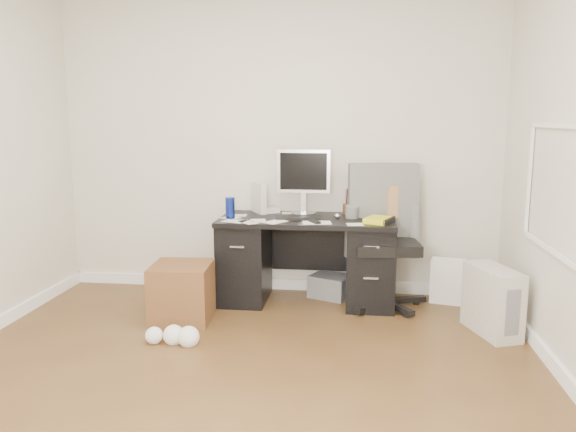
% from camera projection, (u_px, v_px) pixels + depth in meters
% --- Properties ---
extents(ground, '(4.00, 4.00, 0.00)m').
position_uv_depth(ground, '(233.00, 387.00, 3.38)').
color(ground, '#4D3118').
rests_on(ground, ground).
extents(room_shell, '(4.02, 4.02, 2.71)m').
position_uv_depth(room_shell, '(235.00, 107.00, 3.12)').
color(room_shell, beige).
rests_on(room_shell, ground).
extents(desk, '(1.50, 0.70, 0.75)m').
position_uv_depth(desk, '(307.00, 257.00, 4.89)').
color(desk, black).
rests_on(desk, ground).
extents(loose_papers, '(1.10, 0.60, 0.00)m').
position_uv_depth(loose_papers, '(283.00, 218.00, 4.81)').
color(loose_papers, white).
rests_on(loose_papers, desk).
extents(lcd_monitor, '(0.47, 0.28, 0.59)m').
position_uv_depth(lcd_monitor, '(304.00, 182.00, 4.93)').
color(lcd_monitor, '#BBBCC0').
rests_on(lcd_monitor, desk).
extents(keyboard, '(0.40, 0.18, 0.02)m').
position_uv_depth(keyboard, '(298.00, 218.00, 4.78)').
color(keyboard, black).
rests_on(keyboard, desk).
extents(computer_mouse, '(0.06, 0.06, 0.05)m').
position_uv_depth(computer_mouse, '(337.00, 216.00, 4.78)').
color(computer_mouse, '#BBBCC0').
rests_on(computer_mouse, desk).
extents(travel_mug, '(0.09, 0.09, 0.18)m').
position_uv_depth(travel_mug, '(230.00, 208.00, 4.80)').
color(travel_mug, navy).
rests_on(travel_mug, desk).
extents(white_binder, '(0.21, 0.26, 0.27)m').
position_uv_depth(white_binder, '(259.00, 198.00, 5.07)').
color(white_binder, silver).
rests_on(white_binder, desk).
extents(magazine_file, '(0.21, 0.27, 0.28)m').
position_uv_depth(magazine_file, '(387.00, 201.00, 4.89)').
color(magazine_file, '#9F714D').
rests_on(magazine_file, desk).
extents(pen_cup, '(0.12, 0.12, 0.23)m').
position_uv_depth(pen_cup, '(348.00, 202.00, 5.00)').
color(pen_cup, '#573019').
rests_on(pen_cup, desk).
extents(yellow_book, '(0.27, 0.30, 0.04)m').
position_uv_depth(yellow_book, '(379.00, 220.00, 4.61)').
color(yellow_book, yellow).
rests_on(yellow_book, desk).
extents(paper_remote, '(0.26, 0.22, 0.02)m').
position_uv_depth(paper_remote, '(317.00, 222.00, 4.61)').
color(paper_remote, white).
rests_on(paper_remote, desk).
extents(office_chair, '(0.76, 0.76, 1.21)m').
position_uv_depth(office_chair, '(385.00, 237.00, 4.73)').
color(office_chair, '#555755').
rests_on(office_chair, ground).
extents(pc_tower, '(0.38, 0.55, 0.51)m').
position_uv_depth(pc_tower, '(492.00, 301.00, 4.18)').
color(pc_tower, '#B4ADA2').
rests_on(pc_tower, ground).
extents(shopping_bag, '(0.33, 0.27, 0.39)m').
position_uv_depth(shopping_bag, '(447.00, 281.00, 4.89)').
color(shopping_bag, white).
rests_on(shopping_bag, ground).
extents(wicker_basket, '(0.49, 0.49, 0.46)m').
position_uv_depth(wicker_basket, '(182.00, 292.00, 4.47)').
color(wicker_basket, '#4F2D17').
rests_on(wicker_basket, ground).
extents(desk_printer, '(0.43, 0.40, 0.20)m').
position_uv_depth(desk_printer, '(331.00, 286.00, 5.07)').
color(desk_printer, slate).
rests_on(desk_printer, ground).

